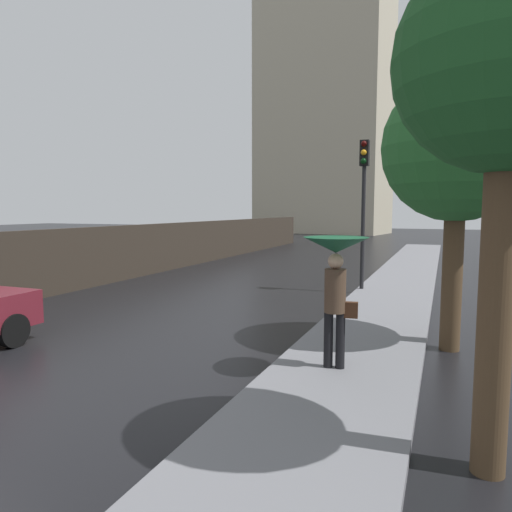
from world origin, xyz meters
TOP-DOWN VIEW (x-y plane):
  - sidewalk_strip at (5.10, 0.00)m, footprint 2.20×60.00m
  - pedestrian_with_umbrella_near at (4.95, 3.20)m, footprint 0.97×0.97m
  - traffic_light at (4.14, 10.53)m, footprint 0.26×0.39m
  - street_tree_near at (6.91, 1.17)m, footprint 2.05×2.05m
  - street_tree_mid at (6.59, 5.33)m, footprint 2.62×2.62m
  - distant_tower at (-6.07, 45.70)m, footprint 14.46×8.52m

SIDE VIEW (x-z plane):
  - sidewalk_strip at x=5.10m, z-range 0.00..0.14m
  - pedestrian_with_umbrella_near at x=4.95m, z-range 0.72..2.72m
  - traffic_light at x=4.14m, z-range 0.99..5.44m
  - street_tree_mid at x=6.59m, z-range 1.12..6.08m
  - street_tree_near at x=6.91m, z-range 1.35..6.28m
  - distant_tower at x=-6.07m, z-range -2.71..36.91m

